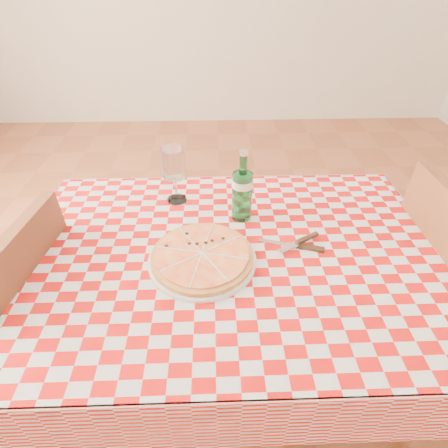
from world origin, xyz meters
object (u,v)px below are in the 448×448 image
object	(u,v)px
pizza_plate	(202,256)
dining_table	(231,274)
water_bottle	(242,186)
chair_near	(443,290)
chair_far	(26,319)
wine_glass	(175,175)

from	to	relation	value
pizza_plate	dining_table	bearing A→B (deg)	23.67
water_bottle	chair_near	bearing A→B (deg)	-12.68
chair_far	water_bottle	bearing A→B (deg)	-156.47
dining_table	water_bottle	xyz separation A→B (m)	(0.04, 0.17, 0.22)
pizza_plate	water_bottle	distance (m)	0.27
pizza_plate	water_bottle	world-z (taller)	water_bottle
chair_near	water_bottle	xyz separation A→B (m)	(-0.71, 0.16, 0.35)
chair_far	wine_glass	bearing A→B (deg)	-139.65
dining_table	wine_glass	world-z (taller)	wine_glass
chair_far	wine_glass	world-z (taller)	wine_glass
dining_table	water_bottle	distance (m)	0.29
dining_table	chair_near	distance (m)	0.76
wine_glass	water_bottle	bearing A→B (deg)	-26.28
dining_table	chair_far	world-z (taller)	chair_far
dining_table	chair_far	bearing A→B (deg)	-176.72
water_bottle	dining_table	bearing A→B (deg)	-103.86
wine_glass	chair_far	bearing A→B (deg)	-146.81
pizza_plate	wine_glass	world-z (taller)	wine_glass
water_bottle	chair_far	bearing A→B (deg)	-163.64
dining_table	chair_far	xyz separation A→B (m)	(-0.68, -0.04, -0.15)
chair_near	chair_far	xyz separation A→B (m)	(-1.43, -0.05, -0.02)
chair_near	pizza_plate	distance (m)	0.87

